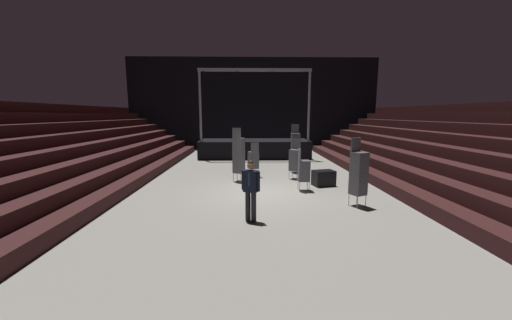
{
  "coord_description": "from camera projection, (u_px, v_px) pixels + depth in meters",
  "views": [
    {
      "loc": [
        -0.4,
        -11.0,
        3.06
      ],
      "look_at": [
        -0.14,
        -0.55,
        1.4
      ],
      "focal_mm": 20.11,
      "sensor_mm": 36.0,
      "label": 1
    }
  ],
  "objects": [
    {
      "name": "chair_stack_front_right",
      "position": [
        295.0,
        159.0,
        13.65
      ],
      "size": [
        0.6,
        0.6,
        1.88
      ],
      "rotation": [
        0.0,
        0.0,
        2.6
      ],
      "color": "#B2B5BA",
      "rests_on": "ground_plane"
    },
    {
      "name": "chair_stack_mid_centre",
      "position": [
        239.0,
        155.0,
        13.09
      ],
      "size": [
        0.58,
        0.58,
        2.48
      ],
      "rotation": [
        0.0,
        0.0,
        5.85
      ],
      "color": "#B2B5BA",
      "rests_on": "ground_plane"
    },
    {
      "name": "chair_stack_rear_left",
      "position": [
        295.0,
        149.0,
        15.12
      ],
      "size": [
        0.44,
        0.44,
        2.56
      ],
      "rotation": [
        0.0,
        0.0,
        3.14
      ],
      "color": "#B2B5BA",
      "rests_on": "ground_plane"
    },
    {
      "name": "bleacher_bank_right",
      "position": [
        445.0,
        144.0,
        12.25
      ],
      "size": [
        6.0,
        24.0,
        3.6
      ],
      "rotation": [
        0.0,
        0.0,
        -1.57
      ],
      "color": "black",
      "rests_on": "ground_plane"
    },
    {
      "name": "chair_stack_front_left",
      "position": [
        304.0,
        170.0,
        11.52
      ],
      "size": [
        0.44,
        0.44,
        1.71
      ],
      "rotation": [
        0.0,
        0.0,
        4.71
      ],
      "color": "#B2B5BA",
      "rests_on": "ground_plane"
    },
    {
      "name": "chair_stack_mid_right",
      "position": [
        359.0,
        173.0,
        9.52
      ],
      "size": [
        0.59,
        0.59,
        2.31
      ],
      "rotation": [
        0.0,
        0.0,
        3.6
      ],
      "color": "#B2B5BA",
      "rests_on": "ground_plane"
    },
    {
      "name": "ground_plane",
      "position": [
        259.0,
        194.0,
        11.36
      ],
      "size": [
        22.0,
        30.0,
        0.1
      ],
      "primitive_type": "cube",
      "color": "gray"
    },
    {
      "name": "bleacher_bank_left",
      "position": [
        66.0,
        145.0,
        11.87
      ],
      "size": [
        6.0,
        24.0,
        3.6
      ],
      "rotation": [
        0.0,
        0.0,
        1.57
      ],
      "color": "black",
      "rests_on": "ground_plane"
    },
    {
      "name": "arena_end_wall",
      "position": [
        253.0,
        104.0,
        25.53
      ],
      "size": [
        22.0,
        0.3,
        8.0
      ],
      "primitive_type": "cube",
      "color": "black",
      "rests_on": "ground_plane"
    },
    {
      "name": "chair_stack_mid_left",
      "position": [
        253.0,
        159.0,
        14.2
      ],
      "size": [
        0.57,
        0.57,
        1.71
      ],
      "rotation": [
        0.0,
        0.0,
        0.38
      ],
      "color": "#B2B5BA",
      "rests_on": "ground_plane"
    },
    {
      "name": "man_with_tie",
      "position": [
        251.0,
        187.0,
        8.17
      ],
      "size": [
        0.56,
        0.37,
        1.79
      ],
      "rotation": [
        0.0,
        0.0,
        2.72
      ],
      "color": "black",
      "rests_on": "ground_plane"
    },
    {
      "name": "stage_riser",
      "position": [
        255.0,
        147.0,
        20.77
      ],
      "size": [
        7.76,
        3.05,
        6.04
      ],
      "color": "black",
      "rests_on": "ground_plane"
    },
    {
      "name": "equipment_road_case",
      "position": [
        324.0,
        178.0,
        12.44
      ],
      "size": [
        1.02,
        0.8,
        0.67
      ],
      "primitive_type": "cube",
      "rotation": [
        0.0,
        0.0,
        0.24
      ],
      "color": "black",
      "rests_on": "ground_plane"
    }
  ]
}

